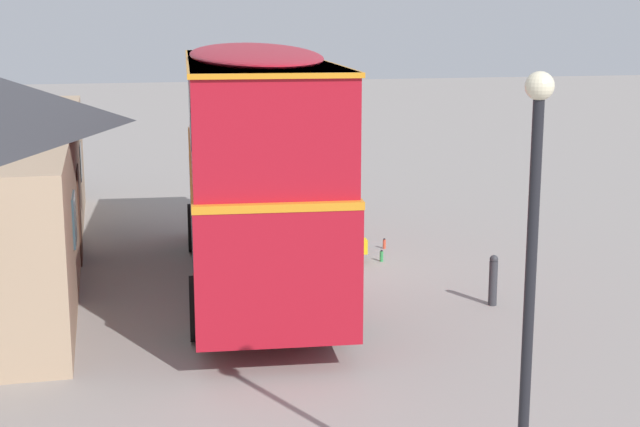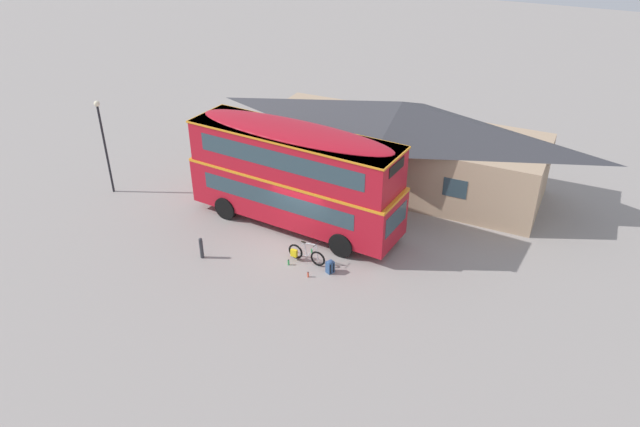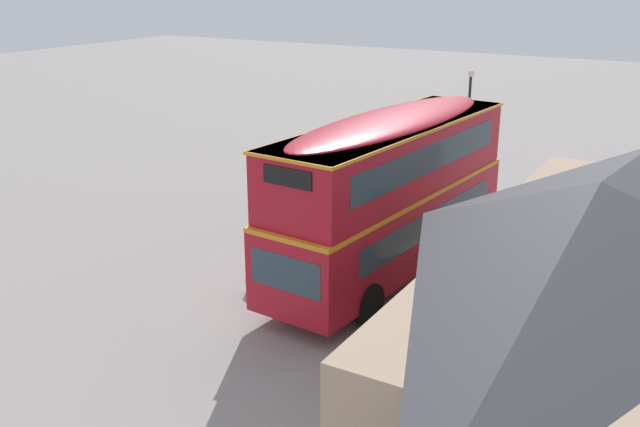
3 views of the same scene
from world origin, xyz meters
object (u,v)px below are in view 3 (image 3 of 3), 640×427
(backpack_on_ground, at_px, (254,281))
(water_bottle_red_squeeze, at_px, (248,274))
(street_lamp, at_px, (468,116))
(kerb_bollard, at_px, (309,214))
(water_bottle_green_metal, at_px, (280,264))
(touring_bicycle, at_px, (285,265))
(double_decker_bus, at_px, (391,188))

(backpack_on_ground, distance_m, water_bottle_red_squeeze, 0.96)
(water_bottle_red_squeeze, bearing_deg, backpack_on_ground, 45.88)
(street_lamp, relative_size, kerb_bollard, 4.96)
(water_bottle_red_squeeze, xyz_separation_m, water_bottle_green_metal, (-1.11, 0.40, 0.01))
(kerb_bollard, bearing_deg, touring_bicycle, 21.74)
(touring_bicycle, height_order, water_bottle_red_squeeze, touring_bicycle)
(backpack_on_ground, xyz_separation_m, street_lamp, (-12.88, 1.58, 2.67))
(backpack_on_ground, bearing_deg, water_bottle_red_squeeze, -134.12)
(backpack_on_ground, bearing_deg, kerb_bollard, -165.43)
(double_decker_bus, xyz_separation_m, kerb_bollard, (-2.28, -4.12, -2.14))
(double_decker_bus, height_order, touring_bicycle, double_decker_bus)
(backpack_on_ground, height_order, water_bottle_green_metal, backpack_on_ground)
(kerb_bollard, bearing_deg, double_decker_bus, 61.09)
(water_bottle_red_squeeze, bearing_deg, water_bottle_green_metal, 160.07)
(touring_bicycle, xyz_separation_m, water_bottle_green_metal, (-0.51, -0.51, -0.25))
(double_decker_bus, relative_size, street_lamp, 2.10)
(backpack_on_ground, xyz_separation_m, water_bottle_green_metal, (-1.77, -0.27, -0.17))
(touring_bicycle, bearing_deg, backpack_on_ground, -10.63)
(water_bottle_red_squeeze, relative_size, kerb_bollard, 0.25)
(double_decker_bus, distance_m, water_bottle_green_metal, 4.13)
(water_bottle_red_squeeze, height_order, water_bottle_green_metal, water_bottle_green_metal)
(double_decker_bus, relative_size, water_bottle_red_squeeze, 41.63)
(touring_bicycle, distance_m, kerb_bollard, 4.37)
(touring_bicycle, relative_size, water_bottle_green_metal, 6.85)
(water_bottle_green_metal, bearing_deg, touring_bicycle, 44.98)
(water_bottle_green_metal, xyz_separation_m, street_lamp, (-11.11, 1.86, 2.84))
(double_decker_bus, bearing_deg, touring_bicycle, -54.63)
(backpack_on_ground, bearing_deg, double_decker_bus, 137.92)
(touring_bicycle, relative_size, water_bottle_red_squeeze, 7.22)
(double_decker_bus, bearing_deg, kerb_bollard, -118.91)
(double_decker_bus, height_order, water_bottle_red_squeeze, double_decker_bus)
(double_decker_bus, relative_size, water_bottle_green_metal, 39.47)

